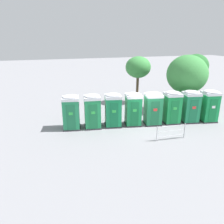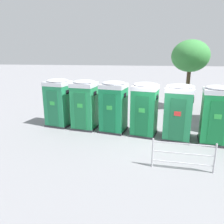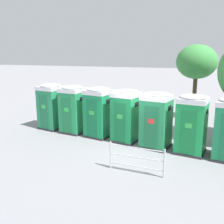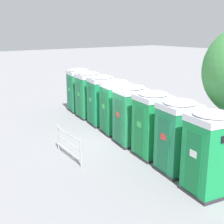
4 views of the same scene
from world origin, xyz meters
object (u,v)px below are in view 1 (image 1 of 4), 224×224
at_px(street_tree_0, 195,66).
at_px(street_tree_2, 187,74).
at_px(portapotty_4, 153,108).
at_px(portapotty_2, 113,110).
at_px(event_barrier, 171,131).
at_px(portapotty_5, 172,107).
at_px(portapotty_3, 133,109).
at_px(street_tree_1, 138,67).
at_px(portapotty_0, 71,112).
at_px(portapotty_7, 209,106).
at_px(portapotty_1, 92,111).
at_px(portapotty_6, 190,106).

bearing_deg(street_tree_0, street_tree_2, -139.90).
xyz_separation_m(portapotty_4, street_tree_2, (4.20, 1.87, 2.10)).
relative_size(portapotty_2, event_barrier, 1.24).
bearing_deg(portapotty_5, portapotty_4, 172.39).
height_order(portapotty_3, street_tree_1, street_tree_1).
bearing_deg(street_tree_2, event_barrier, -132.88).
bearing_deg(portapotty_4, event_barrier, -93.78).
bearing_deg(portapotty_4, portapotty_5, -7.61).
height_order(portapotty_0, portapotty_4, same).
bearing_deg(portapotty_7, portapotty_3, 169.12).
distance_m(portapotty_1, street_tree_2, 9.07).
bearing_deg(portapotty_1, street_tree_1, 40.46).
height_order(portapotty_3, event_barrier, portapotty_3).
distance_m(portapotty_6, event_barrier, 4.08).
distance_m(portapotty_1, portapotty_4, 4.63).
relative_size(portapotty_3, portapotty_6, 1.00).
relative_size(portapotty_0, portapotty_5, 1.00).
distance_m(portapotty_1, portapotty_3, 3.09).
relative_size(portapotty_1, portapotty_5, 1.00).
distance_m(portapotty_6, street_tree_1, 6.99).
relative_size(portapotty_5, street_tree_0, 0.52).
height_order(portapotty_5, portapotty_7, same).
bearing_deg(portapotty_0, portapotty_5, -9.65).
bearing_deg(portapotty_0, portapotty_3, -9.38).
height_order(portapotty_1, portapotty_4, same).
bearing_deg(street_tree_1, portapotty_2, -129.94).
bearing_deg(portapotty_0, portapotty_1, -10.42).
distance_m(portapotty_5, event_barrier, 3.24).
distance_m(portapotty_1, portapotty_5, 6.18).
xyz_separation_m(street_tree_0, event_barrier, (-6.92, -6.86, -3.17)).
relative_size(portapotty_0, portapotty_2, 1.00).
xyz_separation_m(portapotty_0, portapotty_5, (7.61, -1.29, 0.00)).
distance_m(portapotty_7, street_tree_2, 3.44).
relative_size(portapotty_3, portapotty_7, 1.00).
height_order(portapotty_0, street_tree_1, street_tree_1).
bearing_deg(portapotty_2, portapotty_5, -10.02).
bearing_deg(street_tree_2, portapotty_6, -116.10).
bearing_deg(event_barrier, portapotty_3, 112.48).
relative_size(portapotty_7, street_tree_0, 0.52).
distance_m(street_tree_2, event_barrier, 7.04).
bearing_deg(event_barrier, portapotty_2, 129.41).
xyz_separation_m(portapotty_4, event_barrier, (-0.19, -2.86, -0.72)).
bearing_deg(portapotty_7, portapotty_6, 166.84).
bearing_deg(portapotty_5, portapotty_2, 169.98).
bearing_deg(street_tree_2, portapotty_2, -170.03).
distance_m(portapotty_1, street_tree_0, 11.99).
xyz_separation_m(portapotty_2, street_tree_2, (7.23, 1.27, 2.10)).
relative_size(portapotty_3, portapotty_5, 1.00).
height_order(portapotty_3, portapotty_5, same).
height_order(portapotty_3, portapotty_7, same).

